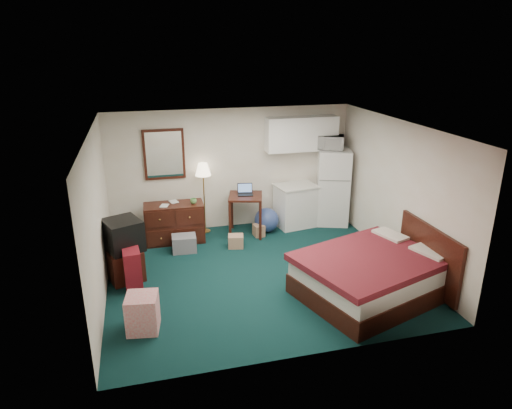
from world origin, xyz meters
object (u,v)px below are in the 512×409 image
object	(u,v)px
suitcase	(133,269)
fridge	(333,187)
desk	(246,215)
dresser	(175,223)
floor_lamp	(204,198)
kitchen_counter	(296,206)
tv_stand	(125,264)
bed	(371,276)

from	to	relation	value
suitcase	fridge	bearing A→B (deg)	19.00
desk	suitcase	distance (m)	2.81
dresser	desk	bearing A→B (deg)	1.39
floor_lamp	kitchen_counter	bearing A→B (deg)	-4.15
floor_lamp	fridge	distance (m)	2.76
floor_lamp	tv_stand	world-z (taller)	floor_lamp
floor_lamp	suitcase	xyz separation A→B (m)	(-1.45, -2.03, -0.40)
desk	fridge	world-z (taller)	fridge
dresser	desk	size ratio (longest dim) A/B	1.36
fridge	floor_lamp	bearing A→B (deg)	-164.62
dresser	kitchen_counter	bearing A→B (deg)	5.76
floor_lamp	fridge	size ratio (longest dim) A/B	0.90
fridge	suitcase	size ratio (longest dim) A/B	2.42
desk	tv_stand	distance (m)	2.73
desk	fridge	xyz separation A→B (m)	(1.96, 0.16, 0.39)
desk	suitcase	bearing A→B (deg)	-127.54
desk	tv_stand	world-z (taller)	desk
suitcase	floor_lamp	bearing A→B (deg)	49.52
fridge	tv_stand	bearing A→B (deg)	-142.00
kitchen_counter	suitcase	world-z (taller)	kitchen_counter
dresser	suitcase	distance (m)	1.88
desk	kitchen_counter	world-z (taller)	kitchen_counter
desk	dresser	bearing A→B (deg)	-164.73
desk	kitchen_counter	distance (m)	1.16
dresser	kitchen_counter	world-z (taller)	kitchen_counter
fridge	bed	bearing A→B (deg)	-83.30
fridge	kitchen_counter	bearing A→B (deg)	-163.18
tv_stand	bed	bearing A→B (deg)	-40.45
dresser	tv_stand	bearing A→B (deg)	-123.56
fridge	suitcase	world-z (taller)	fridge
suitcase	kitchen_counter	bearing A→B (deg)	24.32
floor_lamp	tv_stand	bearing A→B (deg)	-133.51
dresser	kitchen_counter	size ratio (longest dim) A/B	1.30
dresser	tv_stand	world-z (taller)	dresser
dresser	kitchen_counter	distance (m)	2.58
desk	bed	bearing A→B (deg)	-49.82
fridge	bed	xyz separation A→B (m)	(-0.65, -3.00, -0.48)
fridge	bed	size ratio (longest dim) A/B	0.79
suitcase	desk	bearing A→B (deg)	32.23
kitchen_counter	fridge	xyz separation A→B (m)	(0.82, -0.03, 0.37)
kitchen_counter	dresser	bearing A→B (deg)	175.19
kitchen_counter	suitcase	bearing A→B (deg)	-159.89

